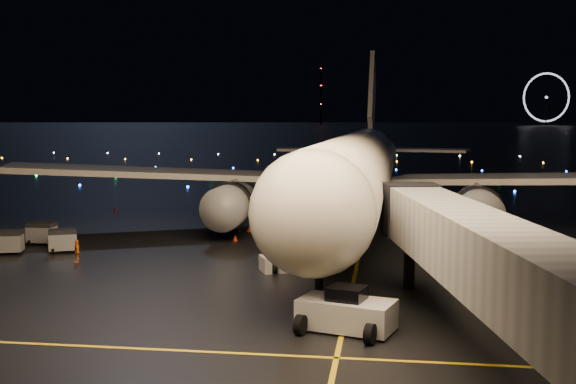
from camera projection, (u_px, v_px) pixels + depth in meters
name	position (u px, v px, depth m)	size (l,w,h in m)	color
ground	(359.00, 138.00, 338.83)	(2000.00, 2000.00, 0.00)	black
lane_centre	(360.00, 252.00, 56.58)	(0.25, 80.00, 0.02)	gold
airliner	(357.00, 129.00, 67.24)	(66.30, 62.99, 18.79)	silver
pushback_tug	(347.00, 308.00, 36.00)	(4.68, 2.45, 2.23)	silver
belt_loader	(295.00, 246.00, 49.96)	(6.87, 1.87, 3.33)	silver
crew_c	(77.00, 251.00, 52.56)	(0.99, 0.41, 1.68)	orange
safety_cone_0	(235.00, 238.00, 61.64)	(0.45, 0.45, 0.51)	#EC3A0D
safety_cone_1	(239.00, 229.00, 66.77)	(0.39, 0.39, 0.45)	#EC3A0D
safety_cone_2	(249.00, 229.00, 66.64)	(0.46, 0.46, 0.52)	#EC3A0D
safety_cone_3	(115.00, 210.00, 79.45)	(0.49, 0.49, 0.56)	#EC3A0D
ferris_wheel	(546.00, 99.00, 725.96)	(50.00, 4.00, 52.00)	black
radio_mast	(321.00, 95.00, 776.94)	(1.80, 1.80, 64.00)	black
taxiway_lights	(320.00, 166.00, 147.82)	(164.00, 92.00, 0.36)	black
baggage_cart_0	(8.00, 242.00, 55.85)	(2.14, 1.50, 1.82)	gray
baggage_cart_1	(63.00, 241.00, 56.55)	(2.12, 1.49, 1.80)	gray
baggage_cart_2	(42.00, 233.00, 59.99)	(2.13, 1.49, 1.81)	gray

